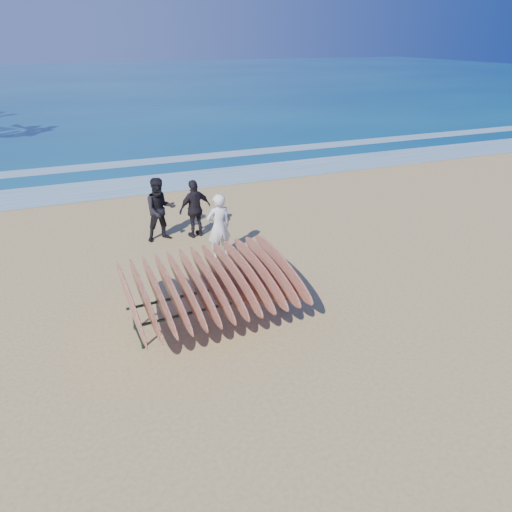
% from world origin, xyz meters
% --- Properties ---
extents(ground, '(120.00, 120.00, 0.00)m').
position_xyz_m(ground, '(0.00, 0.00, 0.00)').
color(ground, tan).
rests_on(ground, ground).
extents(ocean, '(160.00, 160.00, 0.00)m').
position_xyz_m(ocean, '(0.00, 55.00, 0.01)').
color(ocean, navy).
rests_on(ocean, ground).
extents(foam_near, '(160.00, 160.00, 0.00)m').
position_xyz_m(foam_near, '(0.00, 10.00, 0.01)').
color(foam_near, white).
rests_on(foam_near, ground).
extents(foam_far, '(160.00, 160.00, 0.00)m').
position_xyz_m(foam_far, '(0.00, 13.50, 0.01)').
color(foam_far, white).
rests_on(foam_far, ground).
extents(surfboard_rack, '(3.33, 2.80, 1.31)m').
position_xyz_m(surfboard_rack, '(-1.17, 0.21, 0.84)').
color(surfboard_rack, '#1C2D22').
rests_on(surfboard_rack, ground).
extents(person_white, '(0.68, 0.49, 1.72)m').
position_xyz_m(person_white, '(-0.18, 2.85, 0.86)').
color(person_white, white).
rests_on(person_white, ground).
extents(person_dark_a, '(0.92, 0.74, 1.77)m').
position_xyz_m(person_dark_a, '(-1.31, 4.56, 0.89)').
color(person_dark_a, black).
rests_on(person_dark_a, ground).
extents(person_dark_b, '(1.04, 0.64, 1.65)m').
position_xyz_m(person_dark_b, '(-0.37, 4.45, 0.82)').
color(person_dark_b, black).
rests_on(person_dark_b, ground).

